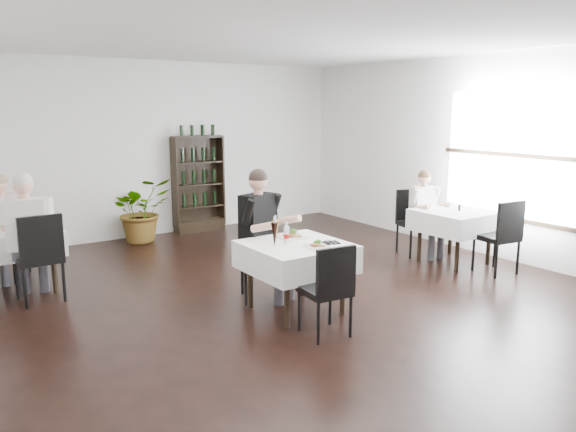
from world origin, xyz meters
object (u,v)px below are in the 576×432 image
at_px(wine_shelf, 199,185).
at_px(main_table, 296,257).
at_px(potted_tree, 141,210).
at_px(diner_main, 264,224).

relative_size(wine_shelf, main_table, 1.70).
distance_m(potted_tree, diner_main, 3.55).
height_order(wine_shelf, potted_tree, wine_shelf).
xyz_separation_m(wine_shelf, potted_tree, (-1.15, -0.20, -0.31)).
xyz_separation_m(wine_shelf, diner_main, (-0.95, -3.73, 0.04)).
height_order(main_table, potted_tree, potted_tree).
relative_size(main_table, diner_main, 0.67).
bearing_deg(wine_shelf, potted_tree, -169.95).
bearing_deg(diner_main, wine_shelf, 75.73).
bearing_deg(potted_tree, main_table, -86.56).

